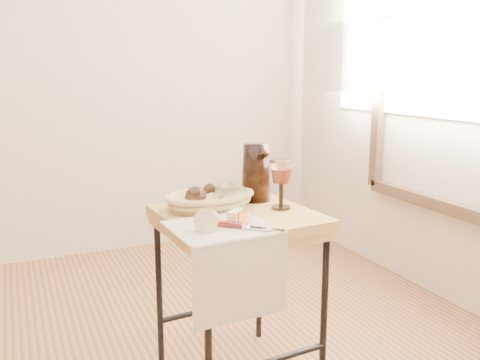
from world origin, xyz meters
name	(u,v)px	position (x,y,z in m)	size (l,w,h in m)	color
wall_back	(25,29)	(0.00, 1.80, 1.35)	(3.60, 0.00, 2.70)	beige
curtain	(460,54)	(1.74, 0.35, 1.20)	(0.02, 1.00, 2.20)	white
side_table	(238,297)	(0.58, 0.18, 0.32)	(0.50, 0.50, 0.64)	olive
tea_towel	(221,227)	(0.46, 0.03, 0.64)	(0.31, 0.28, 0.01)	#EFE6CC
bread_basket	(210,201)	(0.51, 0.27, 0.67)	(0.30, 0.21, 0.06)	tan
goblet_lying_a	(202,194)	(0.48, 0.29, 0.69)	(0.13, 0.08, 0.08)	#3E2517
goblet_lying_b	(223,194)	(0.56, 0.25, 0.69)	(0.13, 0.08, 0.08)	white
pitcher	(256,172)	(0.71, 0.31, 0.75)	(0.15, 0.23, 0.26)	black
wine_goblet	(281,184)	(0.74, 0.16, 0.73)	(0.09, 0.09, 0.18)	white
apple_half	(206,219)	(0.40, 0.01, 0.68)	(0.08, 0.04, 0.07)	#B60302
apple_wedge	(236,217)	(0.51, 0.04, 0.67)	(0.06, 0.03, 0.04)	#FFEAB3
table_knife	(248,226)	(0.52, -0.03, 0.65)	(0.21, 0.02, 0.02)	silver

